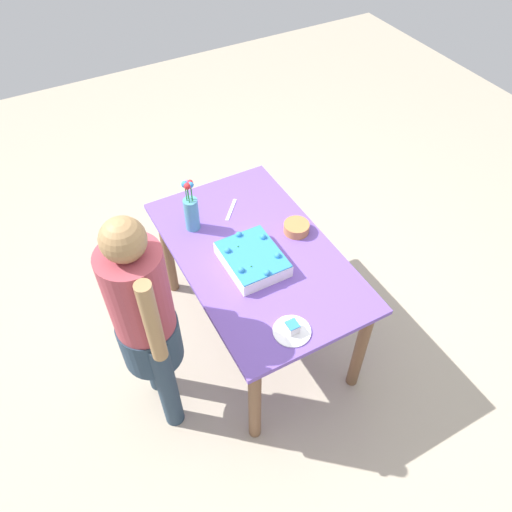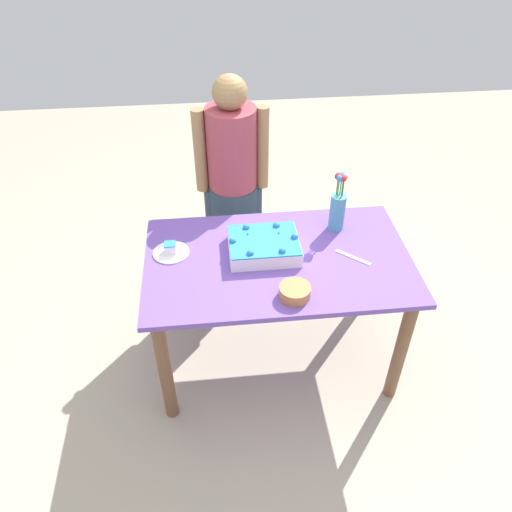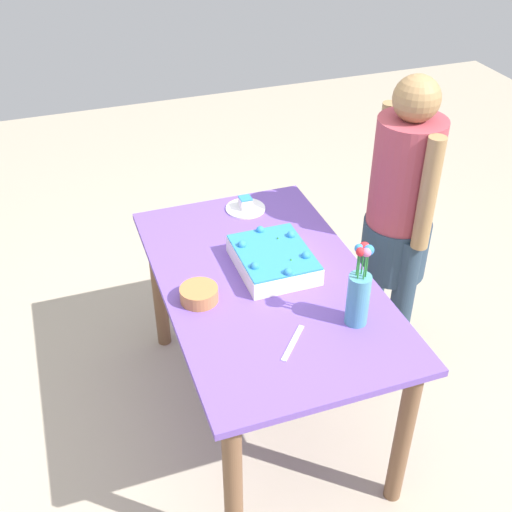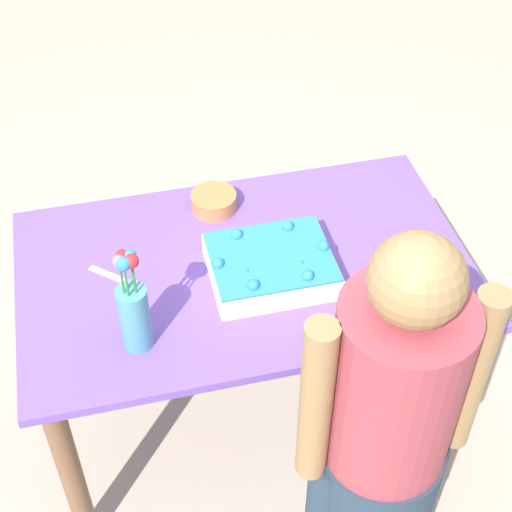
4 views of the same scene
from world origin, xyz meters
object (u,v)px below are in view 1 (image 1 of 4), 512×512
sheet_cake (252,259)px  cake_knife (231,210)px  serving_plate_with_slice (292,330)px  fruit_bowl (296,228)px  flower_vase (191,210)px  person_standing (144,317)px

sheet_cake → cake_knife: size_ratio=1.84×
sheet_cake → serving_plate_with_slice: bearing=175.1°
sheet_cake → fruit_bowl: size_ratio=2.43×
serving_plate_with_slice → cake_knife: serving_plate_with_slice is taller
serving_plate_with_slice → flower_vase: 0.93m
cake_knife → person_standing: bearing=168.7°
serving_plate_with_slice → fruit_bowl: (0.60, -0.39, 0.01)m
sheet_cake → fruit_bowl: sheet_cake is taller
serving_plate_with_slice → person_standing: size_ratio=0.13×
cake_knife → fruit_bowl: fruit_bowl is taller
sheet_cake → flower_vase: flower_vase is taller
flower_vase → person_standing: bearing=138.0°
sheet_cake → flower_vase: 0.47m
cake_knife → flower_vase: 0.30m
fruit_bowl → flower_vase: bearing=58.5°
cake_knife → fruit_bowl: size_ratio=1.32×
cake_knife → person_standing: size_ratio=0.13×
serving_plate_with_slice → fruit_bowl: 0.71m
cake_knife → fruit_bowl: bearing=-102.8°
cake_knife → person_standing: (-0.58, 0.76, 0.07)m
sheet_cake → flower_vase: (0.43, 0.17, 0.09)m
sheet_cake → serving_plate_with_slice: size_ratio=1.92×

